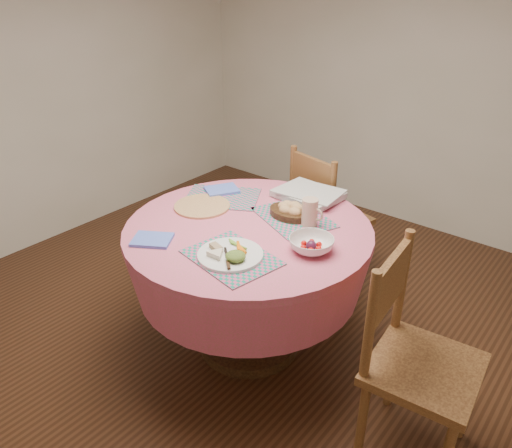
# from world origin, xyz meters

# --- Properties ---
(ground) EXTENTS (4.00, 4.00, 0.00)m
(ground) POSITION_xyz_m (0.00, 0.00, 0.00)
(ground) COLOR #331C0F
(ground) RESTS_ON ground
(room_envelope) EXTENTS (4.01, 4.01, 2.71)m
(room_envelope) POSITION_xyz_m (0.00, 0.00, 1.71)
(room_envelope) COLOR silver
(room_envelope) RESTS_ON ground
(dining_table) EXTENTS (1.24, 1.24, 0.75)m
(dining_table) POSITION_xyz_m (0.00, 0.00, 0.56)
(dining_table) COLOR #CB5E6D
(dining_table) RESTS_ON ground
(chair_right) EXTENTS (0.46, 0.48, 0.95)m
(chair_right) POSITION_xyz_m (0.93, -0.07, 0.50)
(chair_right) COLOR brown
(chair_right) RESTS_ON ground
(chair_back) EXTENTS (0.51, 0.49, 0.92)m
(chair_back) POSITION_xyz_m (-0.05, 0.83, 0.48)
(chair_back) COLOR brown
(chair_back) RESTS_ON ground
(placemat_front) EXTENTS (0.45, 0.37, 0.01)m
(placemat_front) POSITION_xyz_m (0.14, -0.28, 0.75)
(placemat_front) COLOR #178168
(placemat_front) RESTS_ON dining_table
(placemat_left) EXTENTS (0.50, 0.46, 0.01)m
(placemat_left) POSITION_xyz_m (-0.33, 0.17, 0.75)
(placemat_left) COLOR #178168
(placemat_left) RESTS_ON dining_table
(placemat_back) EXTENTS (0.49, 0.43, 0.01)m
(placemat_back) POSITION_xyz_m (0.12, 0.22, 0.75)
(placemat_back) COLOR #178168
(placemat_back) RESTS_ON dining_table
(wicker_trivet) EXTENTS (0.30, 0.30, 0.01)m
(wicker_trivet) POSITION_xyz_m (-0.34, 0.01, 0.76)
(wicker_trivet) COLOR #AA7449
(wicker_trivet) RESTS_ON dining_table
(napkin_near) EXTENTS (0.23, 0.21, 0.01)m
(napkin_near) POSITION_xyz_m (-0.26, -0.40, 0.76)
(napkin_near) COLOR #5570DA
(napkin_near) RESTS_ON dining_table
(napkin_far) EXTENTS (0.21, 0.23, 0.01)m
(napkin_far) POSITION_xyz_m (-0.39, 0.23, 0.76)
(napkin_far) COLOR #5570DA
(napkin_far) RESTS_ON placemat_left
(dinner_plate) EXTENTS (0.29, 0.29, 0.05)m
(dinner_plate) POSITION_xyz_m (0.13, -0.28, 0.77)
(dinner_plate) COLOR white
(dinner_plate) RESTS_ON placemat_front
(bread_bowl) EXTENTS (0.23, 0.23, 0.08)m
(bread_bowl) POSITION_xyz_m (0.10, 0.22, 0.79)
(bread_bowl) COLOR black
(bread_bowl) RESTS_ON placemat_back
(latte_mug) EXTENTS (0.12, 0.08, 0.14)m
(latte_mug) POSITION_xyz_m (0.23, 0.20, 0.83)
(latte_mug) COLOR #CBA88C
(latte_mug) RESTS_ON placemat_back
(fruit_bowl) EXTENTS (0.24, 0.24, 0.06)m
(fruit_bowl) POSITION_xyz_m (0.37, 0.00, 0.78)
(fruit_bowl) COLOR white
(fruit_bowl) RESTS_ON dining_table
(newspaper_stack) EXTENTS (0.37, 0.29, 0.04)m
(newspaper_stack) POSITION_xyz_m (0.04, 0.47, 0.78)
(newspaper_stack) COLOR silver
(newspaper_stack) RESTS_ON dining_table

